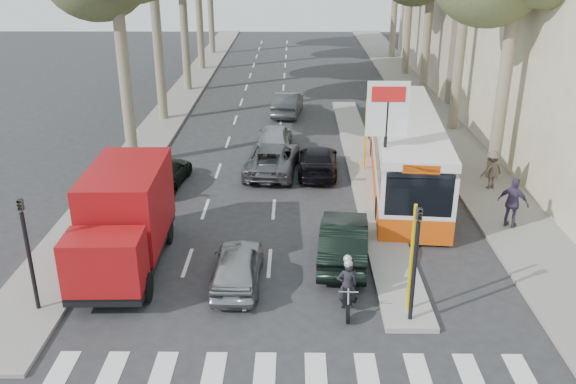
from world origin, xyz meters
name	(u,v)px	position (x,y,z in m)	size (l,w,h in m)	color
ground	(296,295)	(0.00, 0.00, 0.00)	(120.00, 120.00, 0.00)	#28282B
sidewalk_right	(420,100)	(8.60, 25.00, 0.06)	(3.20, 70.00, 0.12)	gray
median_left	(187,90)	(-8.00, 28.00, 0.06)	(2.40, 64.00, 0.12)	gray
traffic_island	(364,170)	(3.25, 11.00, 0.08)	(1.50, 26.00, 0.16)	gray
billboard	(386,133)	(3.25, 5.00, 3.70)	(1.50, 12.10, 5.60)	yellow
traffic_light_island	(416,246)	(3.25, -1.50, 2.49)	(0.16, 0.41, 3.60)	black
traffic_light_left	(26,236)	(-7.60, -1.00, 2.49)	(0.16, 0.41, 3.60)	black
silver_hatchback	(237,266)	(-1.86, 0.65, 0.65)	(1.53, 3.79, 1.29)	#97999E
dark_hatchback	(344,240)	(1.62, 2.29, 0.75)	(1.58, 4.53, 1.49)	black
queue_car_a	(272,158)	(-1.10, 10.88, 0.69)	(2.28, 4.93, 1.37)	#52555A
queue_car_b	(318,160)	(1.04, 10.75, 0.64)	(1.79, 4.40, 1.28)	black
queue_car_c	(275,137)	(-1.10, 14.10, 0.71)	(1.68, 4.18, 1.42)	#A3A5AA
queue_car_d	(288,103)	(-0.50, 21.28, 0.72)	(1.53, 4.40, 1.45)	#44474B
queue_car_e	(164,173)	(-5.87, 9.00, 0.61)	(1.72, 4.23, 1.23)	black
red_truck	(124,218)	(-5.63, 1.83, 1.73)	(2.50, 6.20, 3.28)	black
city_bus	(405,149)	(4.80, 9.26, 1.69)	(3.73, 12.37, 3.21)	#D64B0B
motorcycle	(347,283)	(1.51, -0.57, 0.75)	(0.71, 1.95, 1.66)	black
pedestrian_near	(513,203)	(8.12, 4.72, 1.10)	(1.15, 0.56, 1.96)	#453854
pedestrian_far	(492,170)	(8.51, 8.66, 0.96)	(1.09, 0.48, 1.69)	brown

